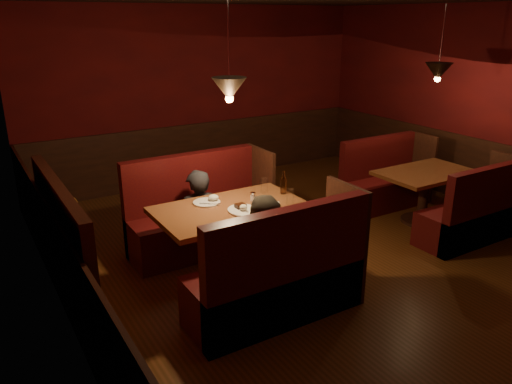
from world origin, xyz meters
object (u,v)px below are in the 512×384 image
diner_a (197,200)px  diner_b (268,234)px  main_bench_near (281,283)px  main_table (233,224)px  main_bench_far (199,220)px  second_table (425,185)px  second_bench_far (384,184)px  second_bench_near (474,217)px

diner_a → diner_b: bearing=100.4°
main_bench_near → diner_a: bearing=94.3°
main_table → main_bench_far: (0.02, 0.89, -0.27)m
diner_a → main_table: bearing=100.6°
main_bench_near → second_table: bearing=17.3°
second_bench_far → main_bench_near: bearing=-150.5°
main_table → second_bench_near: 3.14m
second_table → diner_b: bearing=-168.2°
second_bench_far → diner_b: size_ratio=0.98×
main_bench_far → diner_a: diner_a is taller
main_bench_far → main_bench_near: 1.77m
second_table → second_bench_far: bearing=87.8°
main_bench_far → diner_b: diner_b is taller
main_bench_far → diner_a: (-0.12, -0.22, 0.34)m
main_table → second_bench_near: (3.04, -0.73, -0.32)m
main_bench_far → second_bench_near: (3.02, -1.62, -0.05)m
main_bench_far → main_bench_near: bearing=-90.0°
second_bench_far → diner_a: 3.16m
main_bench_far → second_bench_far: 3.02m
main_table → diner_a: 0.68m
main_table → diner_a: diner_a is taller
main_bench_near → diner_b: (0.06, 0.32, 0.36)m
main_table → second_bench_near: size_ratio=1.09×
second_bench_far → diner_a: (-3.14, -0.15, 0.39)m
main_bench_far → second_table: main_bench_far is taller
main_table → diner_a: bearing=98.4°
diner_b → main_table: bearing=79.8°
second_table → main_bench_near: bearing=-162.7°
main_table → second_bench_far: 3.16m
second_bench_near → diner_b: 2.99m
second_bench_far → second_bench_near: (0.00, -1.55, 0.00)m
second_bench_near → diner_a: 3.46m
main_bench_far → second_bench_near: size_ratio=1.20×
main_table → main_bench_far: main_bench_far is taller
diner_b → second_bench_near: bearing=-21.5°
second_bench_near → diner_b: (-2.96, 0.17, 0.41)m
main_table → main_bench_near: (0.02, -0.89, -0.27)m
main_bench_near → second_bench_near: (3.02, 0.16, -0.05)m
main_bench_far → main_bench_near: size_ratio=1.00×
second_bench_near → diner_a: diner_a is taller
second_bench_far → second_bench_near: size_ratio=1.00×
main_table → main_bench_near: bearing=-88.8°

